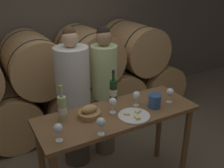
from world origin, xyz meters
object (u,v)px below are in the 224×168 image
object	(u,v)px
person_right	(104,93)
wine_glass_left	(101,123)
wine_bottle_white	(62,108)
bread_basket	(89,112)
cheese_plate	(134,116)
tasting_table	(118,127)
person_left	(74,100)
wine_glass_center	(113,102)
wine_glass_right	(137,95)
wine_glass_far_right	(170,92)
wine_bottle_red	(113,90)
wine_glass_far_left	(58,129)
blue_crock	(154,101)

from	to	relation	value
person_right	wine_glass_left	xyz separation A→B (m)	(-0.50, -0.90, 0.22)
wine_bottle_white	bread_basket	distance (m)	0.25
person_right	cheese_plate	size ratio (longest dim) A/B	5.56
wine_glass_left	tasting_table	bearing A→B (deg)	38.86
person_left	wine_bottle_white	world-z (taller)	person_left
wine_glass_center	cheese_plate	bearing A→B (deg)	-50.03
tasting_table	person_left	bearing A→B (deg)	106.49
wine_bottle_white	wine_glass_right	distance (m)	0.73
cheese_plate	wine_glass_right	size ratio (longest dim) A/B	1.91
wine_glass_far_right	wine_bottle_red	bearing A→B (deg)	146.90
wine_glass_far_left	wine_glass_right	world-z (taller)	same
person_left	wine_glass_right	xyz separation A→B (m)	(0.42, -0.62, 0.22)
wine_glass_far_right	tasting_table	bearing A→B (deg)	172.71
tasting_table	person_right	distance (m)	0.69
blue_crock	wine_glass_left	world-z (taller)	wine_glass_left
wine_bottle_red	wine_bottle_white	distance (m)	0.60
wine_bottle_red	wine_glass_right	distance (m)	0.25
wine_glass_far_left	wine_glass_far_right	distance (m)	1.20
person_left	wine_glass_far_right	world-z (taller)	person_left
wine_glass_left	wine_glass_far_left	bearing A→B (deg)	165.98
wine_bottle_red	wine_glass_left	size ratio (longest dim) A/B	2.15
person_right	wine_glass_right	bearing A→B (deg)	-87.13
wine_glass_center	wine_glass_right	world-z (taller)	same
tasting_table	wine_glass_far_right	xyz separation A→B (m)	(0.57, -0.07, 0.27)
person_right	blue_crock	xyz separation A→B (m)	(0.17, -0.74, 0.18)
wine_bottle_white	wine_glass_far_left	size ratio (longest dim) A/B	2.20
wine_bottle_white	wine_glass_far_right	xyz separation A→B (m)	(1.06, -0.20, -0.01)
person_left	bread_basket	bearing A→B (deg)	-97.22
blue_crock	cheese_plate	world-z (taller)	blue_crock
person_right	wine_bottle_white	xyz separation A→B (m)	(-0.70, -0.53, 0.23)
bread_basket	cheese_plate	distance (m)	0.41
person_right	wine_glass_far_right	distance (m)	0.85
wine_bottle_red	wine_bottle_white	bearing A→B (deg)	-168.68
wine_glass_right	wine_glass_far_left	bearing A→B (deg)	-167.47
person_right	wine_glass_center	distance (m)	0.71
blue_crock	cheese_plate	distance (m)	0.28
cheese_plate	wine_glass_far_right	xyz separation A→B (m)	(0.48, 0.07, 0.10)
wine_bottle_red	wine_glass_far_right	distance (m)	0.57
cheese_plate	wine_glass_left	xyz separation A→B (m)	(-0.39, -0.11, 0.10)
person_left	wine_glass_far_right	xyz separation A→B (m)	(0.76, -0.73, 0.22)
person_right	wine_glass_far_left	size ratio (longest dim) A/B	10.62
wine_glass_far_left	wine_glass_far_right	world-z (taller)	same
person_right	wine_glass_far_left	xyz separation A→B (m)	(-0.83, -0.82, 0.22)
wine_bottle_white	bread_basket	xyz separation A→B (m)	(0.23, -0.06, -0.07)
person_right	blue_crock	bearing A→B (deg)	-77.37
wine_glass_center	bread_basket	bearing A→B (deg)	170.44
person_right	wine_glass_left	world-z (taller)	person_right
tasting_table	wine_glass_right	xyz separation A→B (m)	(0.23, 0.03, 0.27)
person_right	wine_bottle_red	world-z (taller)	person_right
blue_crock	person_left	bearing A→B (deg)	126.96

